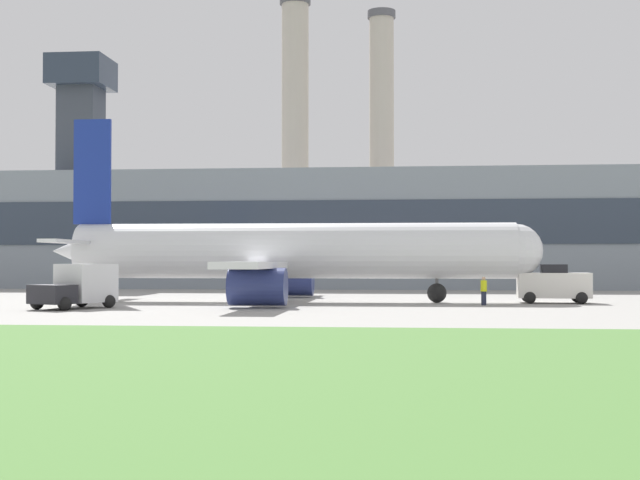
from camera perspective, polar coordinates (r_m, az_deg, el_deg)
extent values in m
plane|color=#999691|center=(51.43, -5.07, -4.11)|extent=(400.00, 400.00, 0.00)
cube|color=gray|center=(84.19, -0.89, 0.57)|extent=(80.72, 13.67, 10.63)
cube|color=#2D3847|center=(77.38, -1.47, 1.14)|extent=(79.11, 0.16, 3.83)
cube|color=#383D47|center=(89.64, -15.07, 3.29)|extent=(3.66, 3.66, 19.33)
cube|color=#283342|center=(91.21, -15.02, 10.27)|extent=(5.50, 5.50, 2.93)
cylinder|color=#B2A899|center=(110.92, -1.61, 6.27)|extent=(3.34, 3.34, 34.40)
cylinder|color=#4C4C51|center=(114.62, -1.60, 15.08)|extent=(3.84, 3.84, 1.00)
cylinder|color=#B2A899|center=(111.44, 3.97, 5.82)|extent=(3.04, 3.04, 32.78)
cylinder|color=#4C4C51|center=(114.76, 3.96, 14.19)|extent=(3.49, 3.49, 0.91)
cylinder|color=silver|center=(53.80, -1.72, -0.70)|extent=(26.49, 3.33, 3.33)
sphere|color=silver|center=(53.74, 12.43, -0.67)|extent=(3.16, 3.16, 3.16)
cone|color=silver|center=(57.01, -15.05, -0.69)|extent=(3.66, 3.16, 3.16)
cube|color=navy|center=(57.04, -14.36, 4.25)|extent=(2.33, 0.24, 6.50)
cube|color=silver|center=(53.58, -15.70, -0.11)|extent=(1.07, 6.89, 0.20)
cube|color=silver|center=(60.05, -13.31, -0.25)|extent=(1.07, 6.89, 0.20)
cube|color=silver|center=(47.65, -4.29, -1.61)|extent=(2.38, 11.48, 0.36)
cube|color=silver|center=(60.32, -2.20, -1.56)|extent=(2.38, 11.48, 0.36)
cylinder|color=navy|center=(47.20, -4.02, -3.01)|extent=(3.02, 2.00, 2.00)
cylinder|color=navy|center=(60.71, -1.87, -2.64)|extent=(3.02, 2.00, 2.00)
cylinder|color=#59595B|center=(53.40, 7.49, -2.48)|extent=(0.20, 0.20, 1.69)
sphere|color=black|center=(53.42, 7.49, -3.38)|extent=(1.16, 1.16, 1.16)
cylinder|color=#59595B|center=(51.98, -4.94, -2.52)|extent=(0.20, 0.20, 1.69)
sphere|color=black|center=(52.00, -4.95, -3.44)|extent=(1.16, 1.16, 1.16)
cylinder|color=#59595B|center=(56.43, -4.10, -2.43)|extent=(0.20, 0.20, 1.69)
sphere|color=black|center=(56.46, -4.11, -3.28)|extent=(1.16, 1.16, 1.16)
cube|color=white|center=(54.22, 14.73, -2.82)|extent=(4.27, 2.33, 1.47)
cube|color=black|center=(54.21, 14.72, -1.78)|extent=(1.53, 1.55, 0.50)
sphere|color=black|center=(53.43, 16.40, -3.58)|extent=(0.70, 0.70, 0.70)
sphere|color=black|center=(55.41, 16.12, -3.50)|extent=(0.70, 0.70, 0.70)
sphere|color=black|center=(53.11, 13.28, -3.62)|extent=(0.70, 0.70, 0.70)
sphere|color=black|center=(55.11, 13.11, -3.53)|extent=(0.70, 0.70, 0.70)
cube|color=#232328|center=(47.01, -16.76, -3.35)|extent=(2.57, 2.30, 0.96)
cube|color=silver|center=(48.54, -14.74, -2.68)|extent=(3.05, 3.27, 2.01)
sphere|color=black|center=(47.71, -17.66, -3.85)|extent=(0.70, 0.70, 0.70)
sphere|color=black|center=(46.21, -16.03, -3.94)|extent=(0.70, 0.70, 0.70)
sphere|color=black|center=(49.74, -15.00, -3.76)|extent=(0.70, 0.70, 0.70)
sphere|color=black|center=(48.30, -13.36, -3.84)|extent=(0.70, 0.70, 0.70)
cylinder|color=#23283D|center=(50.68, 10.44, -3.69)|extent=(0.38, 0.38, 0.78)
cylinder|color=yellow|center=(50.66, 10.44, -2.91)|extent=(0.48, 0.48, 0.62)
sphere|color=tan|center=(50.65, 10.43, -2.44)|extent=(0.21, 0.21, 0.21)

